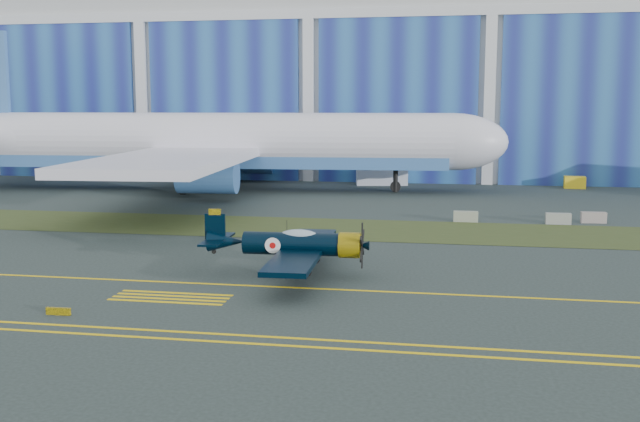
% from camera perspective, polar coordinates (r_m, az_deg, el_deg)
% --- Properties ---
extents(ground, '(260.00, 260.00, 0.00)m').
position_cam_1_polar(ground, '(44.41, 15.15, -4.79)').
color(ground, '#2F3A39').
rests_on(ground, ground).
extents(grass_median, '(260.00, 10.00, 0.02)m').
position_cam_1_polar(grass_median, '(58.09, 13.98, -1.69)').
color(grass_median, '#475128').
rests_on(grass_median, ground).
extents(hangar, '(220.00, 45.70, 30.00)m').
position_cam_1_polar(hangar, '(115.09, 12.36, 10.63)').
color(hangar, silver).
rests_on(hangar, ground).
extents(taxiway_centreline, '(200.00, 0.20, 0.02)m').
position_cam_1_polar(taxiway_centreline, '(39.57, 15.76, -6.40)').
color(taxiway_centreline, yellow).
rests_on(taxiway_centreline, ground).
extents(edge_line_near, '(80.00, 0.20, 0.02)m').
position_cam_1_polar(edge_line_near, '(30.52, 17.49, -10.86)').
color(edge_line_near, yellow).
rests_on(edge_line_near, ground).
extents(edge_line_far, '(80.00, 0.20, 0.02)m').
position_cam_1_polar(edge_line_far, '(31.46, 17.26, -10.27)').
color(edge_line_far, yellow).
rests_on(edge_line_far, ground).
extents(hold_short_ladder, '(6.00, 2.40, 0.02)m').
position_cam_1_polar(hold_short_ladder, '(38.96, -11.30, -6.47)').
color(hold_short_ladder, yellow).
rests_on(hold_short_ladder, ground).
extents(guard_board_left, '(1.20, 0.15, 0.35)m').
position_cam_1_polar(guard_board_left, '(37.21, -19.31, -7.22)').
color(guard_board_left, yellow).
rests_on(guard_board_left, ground).
extents(warbird, '(11.11, 13.21, 3.79)m').
position_cam_1_polar(warbird, '(42.58, -2.14, -2.51)').
color(warbird, black).
rests_on(warbird, ground).
extents(jetliner, '(74.95, 65.00, 24.69)m').
position_cam_1_polar(jetliner, '(85.32, -7.59, 9.89)').
color(jetliner, silver).
rests_on(jetliner, ground).
extents(shipping_container, '(6.39, 3.46, 2.63)m').
position_cam_1_polar(shipping_container, '(90.39, 4.73, 2.83)').
color(shipping_container, silver).
rests_on(shipping_container, ground).
extents(tug, '(2.42, 1.58, 1.38)m').
position_cam_1_polar(tug, '(91.33, 18.83, 2.08)').
color(tug, yellow).
rests_on(tug, ground).
extents(barrier_a, '(2.01, 0.62, 0.90)m').
position_cam_1_polar(barrier_a, '(63.13, 11.04, -0.42)').
color(barrier_a, gray).
rests_on(barrier_a, ground).
extents(barrier_b, '(2.01, 0.63, 0.90)m').
position_cam_1_polar(barrier_b, '(63.90, 17.69, -0.56)').
color(barrier_b, gray).
rests_on(barrier_b, ground).
extents(barrier_c, '(2.03, 0.70, 0.90)m').
position_cam_1_polar(barrier_c, '(65.47, 20.12, -0.47)').
color(barrier_c, gray).
rests_on(barrier_c, ground).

